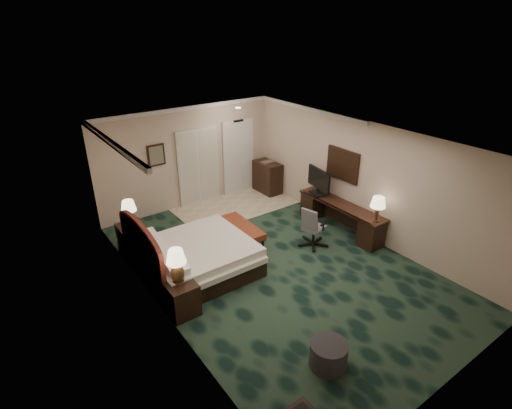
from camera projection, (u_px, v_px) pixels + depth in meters
floor at (276, 265)px, 8.37m from camera, size 5.00×7.50×0.00m
ceiling at (279, 141)px, 7.21m from camera, size 5.00×7.50×0.00m
wall_back at (189, 157)px, 10.54m from camera, size 5.00×0.00×2.70m
wall_front at (462, 313)px, 5.05m from camera, size 5.00×0.00×2.70m
wall_left at (157, 247)px, 6.47m from camera, size 0.00×7.50×2.70m
wall_right at (363, 180)px, 9.11m from camera, size 0.00×7.50×2.70m
crown_molding at (279, 143)px, 7.23m from camera, size 5.00×7.50×0.10m
tile_patch at (236, 206)px, 10.97m from camera, size 3.20×1.70×0.01m
headboard at (142, 253)px, 7.52m from camera, size 0.12×2.00×1.40m
entry_door at (238, 157)px, 11.46m from camera, size 1.02×0.06×2.18m
closet_doors at (198, 167)px, 10.77m from camera, size 1.20×0.06×2.10m
wall_art at (156, 155)px, 9.93m from camera, size 0.45×0.06×0.55m
wall_mirror at (343, 165)px, 9.45m from camera, size 0.05×0.95×0.75m
bed at (199, 258)px, 8.05m from camera, size 2.03×1.88×0.64m
nightstand_near at (181, 298)px, 6.94m from camera, size 0.49×0.56×0.61m
nightstand_far at (133, 239)px, 8.69m from camera, size 0.54×0.62×0.67m
lamp_near at (177, 266)px, 6.70m from camera, size 0.44×0.44×0.64m
lamp_far at (129, 214)px, 8.40m from camera, size 0.32×0.32×0.60m
bed_bench at (242, 233)px, 9.15m from camera, size 0.51×1.34×0.45m
ottoman at (328, 355)px, 5.92m from camera, size 0.62×0.62×0.40m
desk at (340, 217)px, 9.63m from camera, size 0.52×2.40×0.69m
tv at (319, 182)px, 9.85m from camera, size 0.22×0.86×0.67m
desk_lamp at (377, 209)px, 8.58m from camera, size 0.38×0.38×0.57m
desk_chair at (314, 226)px, 8.91m from camera, size 0.68×0.66×0.98m
minibar at (267, 177)px, 11.69m from camera, size 0.48×0.86×0.91m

